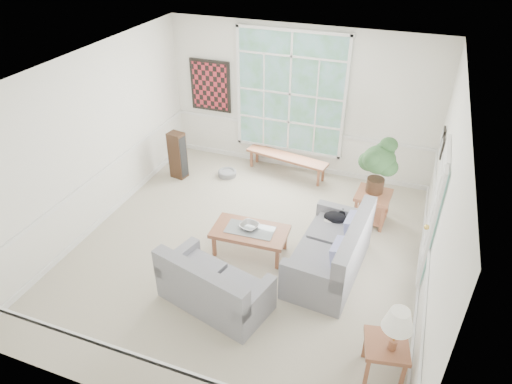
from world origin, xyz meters
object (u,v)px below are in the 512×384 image
loveseat_right (329,246)px  coffee_table (250,241)px  side_table (384,358)px  loveseat_front (215,280)px  end_table (372,208)px

loveseat_right → coffee_table: bearing=-175.1°
loveseat_right → side_table: size_ratio=3.44×
loveseat_right → loveseat_front: size_ratio=1.15×
loveseat_right → coffee_table: size_ratio=1.48×
coffee_table → side_table: bearing=-37.0°
end_table → side_table: size_ratio=1.13×
loveseat_front → side_table: size_ratio=2.99×
loveseat_front → side_table: loveseat_front is taller
loveseat_front → side_table: (2.39, -0.36, -0.16)m
loveseat_right → end_table: loveseat_right is taller
loveseat_right → coffee_table: loveseat_right is taller
end_table → side_table: 3.18m
loveseat_right → end_table: size_ratio=3.03×
coffee_table → side_table: side_table is taller
loveseat_front → end_table: size_ratio=2.64×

